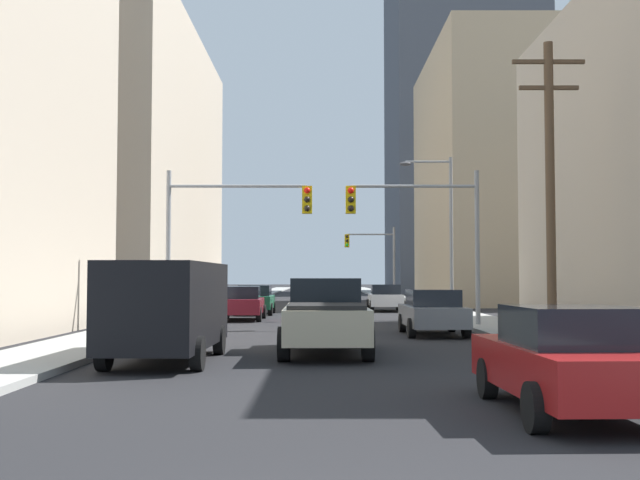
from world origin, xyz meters
TOP-DOWN VIEW (x-y plane):
  - sidewalk_left at (-6.58, 50.00)m, footprint 2.60×160.00m
  - sidewalk_right at (6.58, 50.00)m, footprint 2.60×160.00m
  - pickup_truck_beige at (0.03, 14.31)m, footprint 2.20×5.42m
  - cargo_van_black at (-3.58, 12.36)m, footprint 2.16×5.25m
  - sedan_red at (3.42, 5.86)m, footprint 1.95×4.25m
  - sedan_grey at (3.65, 20.32)m, footprint 1.95×4.22m
  - sedan_maroon at (-3.61, 29.04)m, footprint 1.95×4.25m
  - sedan_green at (-3.47, 34.33)m, footprint 1.95×4.20m
  - sedan_white at (3.62, 38.09)m, footprint 1.95×4.24m
  - traffic_signal_near_left at (-3.44, 23.69)m, footprint 5.56×0.44m
  - traffic_signal_near_right at (3.66, 23.69)m, footprint 5.09×0.44m
  - traffic_signal_far_right at (4.13, 55.86)m, footprint 4.08×0.44m
  - utility_pole_right at (6.84, 17.73)m, footprint 2.20×0.28m
  - street_lamp_right at (5.59, 29.92)m, footprint 2.47×0.32m
  - building_left_mid_office at (-16.79, 48.36)m, footprint 15.70×28.30m
  - building_right_mid_block at (16.59, 51.59)m, footprint 16.76×19.31m
  - building_right_far_highrise at (18.27, 91.85)m, footprint 18.27×20.45m

SIDE VIEW (x-z plane):
  - sidewalk_left at x=-6.58m, z-range 0.00..0.15m
  - sidewalk_right at x=6.58m, z-range 0.00..0.15m
  - sedan_red at x=3.42m, z-range 0.01..1.53m
  - sedan_grey at x=3.65m, z-range 0.01..1.53m
  - sedan_maroon at x=-3.61m, z-range 0.01..1.53m
  - sedan_green at x=-3.47m, z-range 0.01..1.53m
  - sedan_white at x=3.62m, z-range 0.01..1.53m
  - pickup_truck_beige at x=0.03m, z-range -0.02..1.88m
  - cargo_van_black at x=-3.58m, z-range 0.16..2.42m
  - traffic_signal_far_right at x=4.13m, z-range 1.06..7.06m
  - traffic_signal_near_right at x=3.66m, z-range 1.10..7.10m
  - traffic_signal_near_left at x=-3.44m, z-range 1.12..7.12m
  - street_lamp_right at x=5.59m, z-range 0.80..8.30m
  - utility_pole_right at x=6.84m, z-range 0.27..9.34m
  - building_right_mid_block at x=16.59m, z-range 0.00..18.81m
  - building_left_mid_office at x=-16.79m, z-range 0.00..19.50m
  - building_right_far_highrise at x=18.27m, z-range 0.00..54.79m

